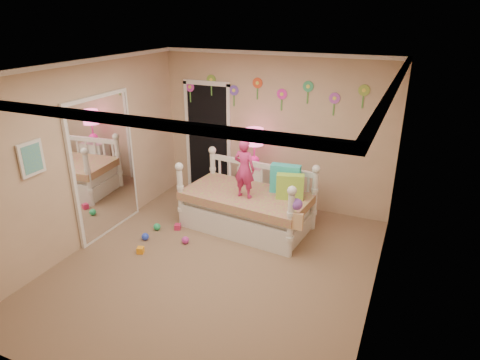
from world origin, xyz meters
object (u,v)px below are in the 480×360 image
at_px(child, 244,169).
at_px(daybed, 247,196).
at_px(table_lamp, 254,141).
at_px(nightstand, 254,187).

bearing_deg(child, daybed, -78.57).
bearing_deg(daybed, child, -76.92).
height_order(child, table_lamp, child).
bearing_deg(daybed, nightstand, 109.33).
bearing_deg(table_lamp, nightstand, 0.00).
xyz_separation_m(daybed, table_lamp, (-0.17, 0.72, 0.66)).
height_order(nightstand, table_lamp, table_lamp).
height_order(daybed, child, child).
distance_m(nightstand, table_lamp, 0.81).
height_order(daybed, table_lamp, table_lamp).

